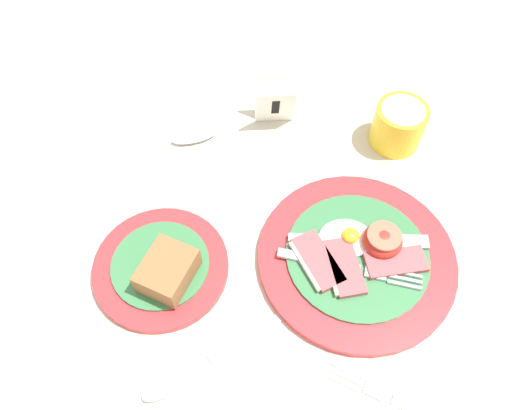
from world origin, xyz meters
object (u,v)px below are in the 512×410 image
Objects in this scene: bread_plate at (162,268)px; teaspoon_by_saucer at (192,370)px; breakfast_plate at (358,256)px; teaspoon_near_cup at (177,141)px; fork_on_cloth at (407,406)px; sugar_cup at (399,125)px; number_card at (275,102)px.

teaspoon_by_saucer is at bearing -73.32° from bread_plate.
breakfast_plate is 1.36× the size of teaspoon_near_cup.
bread_plate reaches higher than fork_on_cloth.
breakfast_plate reaches higher than fork_on_cloth.
breakfast_plate is 0.33m from teaspoon_near_cup.
sugar_cup reaches higher than breakfast_plate.
sugar_cup is at bearing 65.79° from breakfast_plate.
number_card is 0.16m from teaspoon_near_cup.
bread_plate is 0.99× the size of teaspoon_by_saucer.
breakfast_plate is 1.46× the size of teaspoon_by_saucer.
breakfast_plate reaches higher than teaspoon_near_cup.
bread_plate is at bearing -3.85° from fork_on_cloth.
number_card is 0.41× the size of teaspoon_by_saucer.
sugar_cup reaches higher than fork_on_cloth.
breakfast_plate is 1.54× the size of fork_on_cloth.
teaspoon_by_saucer is (0.04, -0.13, -0.01)m from bread_plate.
fork_on_cloth is at bearing -69.44° from teaspoon_near_cup.
teaspoon_near_cup is (0.01, 0.22, -0.01)m from bread_plate.
teaspoon_by_saucer is (-0.22, -0.13, -0.01)m from breakfast_plate.
teaspoon_by_saucer is 0.93× the size of teaspoon_near_cup.
sugar_cup is 1.05× the size of number_card.
number_card is at bearing 58.08° from bread_plate.
sugar_cup is 0.40m from fork_on_cloth.
teaspoon_near_cup is (-0.03, 0.35, 0.00)m from teaspoon_by_saucer.
teaspoon_near_cup is at bearing -114.20° from teaspoon_by_saucer.
bread_plate is at bearing -178.81° from breakfast_plate.
breakfast_plate is at bearing -114.21° from sugar_cup.
number_card reaches higher than sugar_cup.
bread_plate reaches higher than teaspoon_by_saucer.
number_card is 0.46m from fork_on_cloth.
teaspoon_by_saucer is 0.25m from fork_on_cloth.
teaspoon_by_saucer is 1.05× the size of fork_on_cloth.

